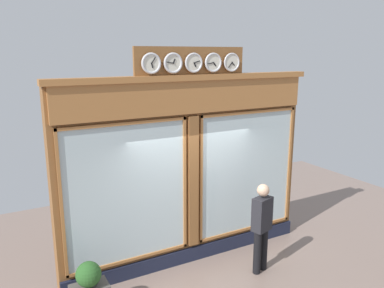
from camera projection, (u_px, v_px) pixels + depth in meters
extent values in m
cube|color=brown|center=(188.00, 173.00, 7.23)|extent=(4.95, 0.30, 3.47)
cube|color=#191E33|center=(192.00, 254.00, 7.45)|extent=(4.95, 0.08, 0.28)
cube|color=#A56936|center=(193.00, 97.00, 6.73)|extent=(4.85, 0.08, 0.58)
cube|color=#A56936|center=(193.00, 78.00, 6.67)|extent=(5.05, 0.20, 0.10)
cube|color=silver|center=(247.00, 172.00, 7.71)|extent=(2.13, 0.02, 2.39)
cube|color=#A56936|center=(250.00, 112.00, 7.41)|extent=(2.23, 0.04, 0.05)
cube|color=#A56936|center=(246.00, 229.00, 7.98)|extent=(2.23, 0.04, 0.05)
cube|color=#A56936|center=(289.00, 165.00, 8.21)|extent=(0.05, 0.04, 2.49)
cube|color=#A56936|center=(201.00, 181.00, 7.19)|extent=(0.05, 0.04, 2.49)
cube|color=silver|center=(127.00, 194.00, 6.53)|extent=(2.13, 0.02, 2.39)
cube|color=#A56936|center=(125.00, 124.00, 6.23)|extent=(2.23, 0.04, 0.05)
cube|color=#A56936|center=(131.00, 259.00, 6.79)|extent=(2.23, 0.04, 0.05)
cube|color=#A56936|center=(61.00, 207.00, 6.00)|extent=(0.05, 0.04, 2.49)
cube|color=#A56936|center=(185.00, 184.00, 7.02)|extent=(0.05, 0.04, 2.49)
cube|color=brown|center=(193.00, 183.00, 7.11)|extent=(0.20, 0.10, 2.49)
cube|color=brown|center=(191.00, 63.00, 6.65)|extent=(2.12, 0.06, 0.54)
cylinder|color=silver|center=(232.00, 62.00, 6.95)|extent=(0.28, 0.02, 0.28)
torus|color=silver|center=(232.00, 62.00, 6.95)|extent=(0.34, 0.03, 0.34)
cube|color=black|center=(233.00, 64.00, 6.96)|extent=(0.06, 0.01, 0.07)
cube|color=black|center=(230.00, 65.00, 6.93)|extent=(0.08, 0.01, 0.10)
sphere|color=black|center=(232.00, 62.00, 6.93)|extent=(0.02, 0.02, 0.02)
cylinder|color=silver|center=(213.00, 63.00, 6.76)|extent=(0.28, 0.02, 0.28)
torus|color=silver|center=(213.00, 63.00, 6.76)|extent=(0.34, 0.04, 0.34)
cube|color=black|center=(215.00, 64.00, 6.77)|extent=(0.06, 0.01, 0.07)
cube|color=black|center=(211.00, 63.00, 6.73)|extent=(0.12, 0.01, 0.03)
sphere|color=black|center=(214.00, 63.00, 6.75)|extent=(0.02, 0.02, 0.02)
cylinder|color=silver|center=(194.00, 63.00, 6.58)|extent=(0.28, 0.02, 0.28)
torus|color=silver|center=(194.00, 63.00, 6.58)|extent=(0.34, 0.04, 0.34)
cube|color=black|center=(195.00, 65.00, 6.58)|extent=(0.05, 0.01, 0.08)
cube|color=black|center=(197.00, 62.00, 6.59)|extent=(0.12, 0.01, 0.04)
sphere|color=black|center=(194.00, 63.00, 6.56)|extent=(0.02, 0.02, 0.02)
cylinder|color=silver|center=(173.00, 63.00, 6.39)|extent=(0.28, 0.02, 0.28)
torus|color=silver|center=(173.00, 63.00, 6.39)|extent=(0.35, 0.04, 0.35)
cube|color=black|center=(174.00, 61.00, 6.38)|extent=(0.05, 0.01, 0.08)
cube|color=black|center=(170.00, 63.00, 6.35)|extent=(0.12, 0.01, 0.03)
sphere|color=black|center=(174.00, 63.00, 6.38)|extent=(0.02, 0.02, 0.02)
cylinder|color=silver|center=(151.00, 63.00, 6.21)|extent=(0.28, 0.02, 0.28)
torus|color=silver|center=(151.00, 63.00, 6.21)|extent=(0.35, 0.04, 0.35)
cube|color=black|center=(152.00, 66.00, 6.21)|extent=(0.04, 0.01, 0.08)
cube|color=black|center=(153.00, 60.00, 6.20)|extent=(0.08, 0.01, 0.10)
sphere|color=black|center=(152.00, 63.00, 6.19)|extent=(0.02, 0.02, 0.02)
cylinder|color=black|center=(257.00, 253.00, 6.96)|extent=(0.14, 0.14, 0.82)
cylinder|color=black|center=(264.00, 249.00, 7.10)|extent=(0.14, 0.14, 0.82)
cube|color=#232328|center=(262.00, 214.00, 6.86)|extent=(0.41, 0.31, 0.62)
sphere|color=tan|center=(263.00, 190.00, 6.76)|extent=(0.22, 0.22, 0.22)
sphere|color=#285623|center=(88.00, 274.00, 5.71)|extent=(0.38, 0.38, 0.38)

